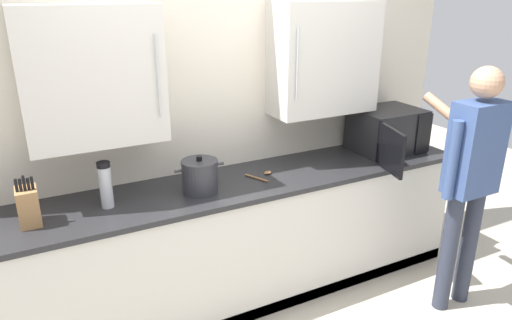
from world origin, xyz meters
name	(u,v)px	position (x,y,z in m)	size (l,w,h in m)	color
back_wall_tiled	(214,105)	(0.00, 1.22, 1.39)	(4.00, 0.44, 2.56)	beige
counter_unit	(234,242)	(0.00, 0.92, 0.46)	(3.56, 0.64, 0.92)	beige
microwave_oven	(385,131)	(1.34, 0.95, 1.09)	(0.63, 0.77, 0.34)	black
knife_block	(28,206)	(-1.24, 0.89, 1.03)	(0.11, 0.15, 0.30)	#A37547
wooden_spoon	(263,175)	(0.23, 0.92, 0.93)	(0.20, 0.18, 0.02)	brown
stock_pot	(200,176)	(-0.25, 0.87, 1.03)	(0.33, 0.23, 0.24)	#2D2D33
thermos_flask	(106,185)	(-0.82, 0.92, 1.06)	(0.08, 0.08, 0.28)	#B7BABF
person_figure	(470,171)	(1.36, 0.15, 1.02)	(0.44, 0.61, 1.71)	#282D3D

